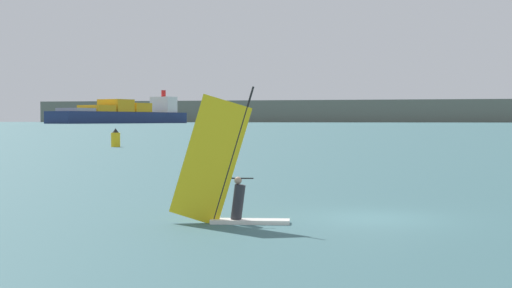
# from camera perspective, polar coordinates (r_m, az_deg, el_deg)

# --- Properties ---
(ground_plane) EXTENTS (4000.00, 4000.00, 0.00)m
(ground_plane) POSITION_cam_1_polar(r_m,az_deg,el_deg) (22.57, 9.27, -5.80)
(ground_plane) COLOR #386066
(windsurfer) EXTENTS (3.55, 0.80, 4.09)m
(windsurfer) POSITION_cam_1_polar(r_m,az_deg,el_deg) (21.08, -2.21, -3.32)
(windsurfer) COLOR white
(windsurfer) RESTS_ON ground_plane
(cargo_ship) EXTENTS (78.86, 146.28, 29.68)m
(cargo_ship) POSITION_cam_1_polar(r_m,az_deg,el_deg) (618.12, -10.39, 2.34)
(cargo_ship) COLOR navy
(cargo_ship) RESTS_ON ground_plane
(channel_buoy) EXTENTS (1.01, 1.01, 2.08)m
(channel_buoy) POSITION_cam_1_polar(r_m,az_deg,el_deg) (81.78, -11.02, 0.43)
(channel_buoy) COLOR yellow
(channel_buoy) RESTS_ON ground_plane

